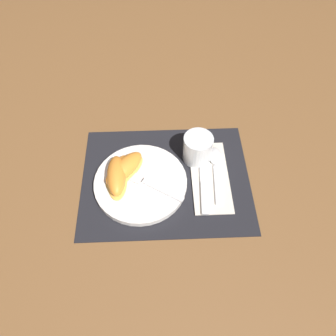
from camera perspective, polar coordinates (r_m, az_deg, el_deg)
name	(u,v)px	position (r m, az deg, el deg)	size (l,w,h in m)	color
ground_plane	(166,179)	(0.84, -0.40, -1.94)	(3.00, 3.00, 0.00)	brown
placemat	(166,179)	(0.84, -0.40, -1.86)	(0.43, 0.33, 0.00)	black
plate	(141,183)	(0.82, -4.78, -2.58)	(0.23, 0.23, 0.02)	white
juice_glass	(198,149)	(0.85, 5.16, 3.23)	(0.08, 0.08, 0.08)	silver
napkin	(210,175)	(0.85, 7.28, -1.28)	(0.09, 0.22, 0.00)	silver
knife	(203,176)	(0.84, 6.20, -1.44)	(0.03, 0.23, 0.01)	silver
spoon	(216,163)	(0.86, 8.32, 0.80)	(0.04, 0.17, 0.01)	silver
fork	(145,181)	(0.81, -4.05, -2.35)	(0.17, 0.12, 0.00)	silver
citrus_wedge_0	(124,169)	(0.82, -7.64, -0.14)	(0.12, 0.13, 0.04)	#F7C656
citrus_wedge_1	(119,173)	(0.82, -8.48, -0.93)	(0.06, 0.12, 0.03)	#F7C656
citrus_wedge_2	(117,176)	(0.81, -8.95, -1.45)	(0.06, 0.12, 0.04)	#F7C656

